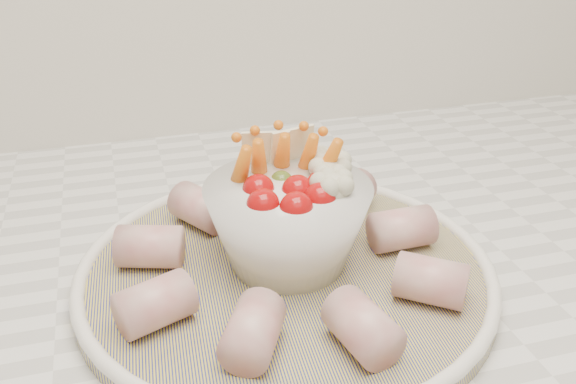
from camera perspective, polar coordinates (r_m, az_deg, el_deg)
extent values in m
cube|color=silver|center=(0.61, -8.79, -7.36)|extent=(2.04, 0.62, 0.04)
cylinder|color=navy|center=(0.56, -0.20, -7.34)|extent=(0.37, 0.37, 0.01)
torus|color=white|center=(0.55, -0.20, -6.70)|extent=(0.36, 0.36, 0.01)
sphere|color=#A60A0B|center=(0.50, -2.23, -1.16)|extent=(0.03, 0.03, 0.03)
sphere|color=#A60A0B|center=(0.49, 0.74, -1.47)|extent=(0.03, 0.03, 0.03)
sphere|color=#A60A0B|center=(0.51, 2.88, -0.56)|extent=(0.03, 0.03, 0.03)
sphere|color=#A60A0B|center=(0.52, -2.64, 0.18)|extent=(0.03, 0.03, 0.03)
sphere|color=#A60A0B|center=(0.52, 0.86, 0.11)|extent=(0.03, 0.03, 0.03)
sphere|color=#A60A0B|center=(0.53, 3.02, 0.55)|extent=(0.03, 0.03, 0.03)
sphere|color=#486321|center=(0.54, -0.59, 0.90)|extent=(0.02, 0.02, 0.02)
cone|color=orange|center=(0.54, -2.59, 2.39)|extent=(0.03, 0.04, 0.06)
cone|color=orange|center=(0.55, -0.50, 2.93)|extent=(0.02, 0.04, 0.06)
cone|color=orange|center=(0.55, 1.76, 2.83)|extent=(0.02, 0.04, 0.06)
cone|color=orange|center=(0.53, -4.22, 1.69)|extent=(0.03, 0.04, 0.06)
cone|color=orange|center=(0.54, 3.49, 2.30)|extent=(0.03, 0.04, 0.06)
sphere|color=beige|center=(0.54, 3.74, 1.28)|extent=(0.03, 0.03, 0.03)
sphere|color=beige|center=(0.52, 3.98, 0.08)|extent=(0.03, 0.03, 0.03)
sphere|color=beige|center=(0.56, 3.74, 2.22)|extent=(0.03, 0.03, 0.03)
cube|color=beige|center=(0.56, -1.99, 3.40)|extent=(0.04, 0.02, 0.05)
cube|color=beige|center=(0.57, 0.27, 3.67)|extent=(0.04, 0.02, 0.05)
cylinder|color=#B75357|center=(0.58, 10.08, -3.23)|extent=(0.06, 0.04, 0.04)
cylinder|color=#B75357|center=(0.63, 5.40, -0.29)|extent=(0.06, 0.06, 0.04)
cylinder|color=#B75357|center=(0.65, -1.68, 0.66)|extent=(0.04, 0.06, 0.04)
cylinder|color=#B75357|center=(0.61, -7.78, -1.39)|extent=(0.06, 0.07, 0.04)
cylinder|color=#B75357|center=(0.56, -12.18, -4.76)|extent=(0.06, 0.05, 0.04)
cylinder|color=#B75357|center=(0.49, -11.75, -9.71)|extent=(0.06, 0.05, 0.04)
cylinder|color=#B75357|center=(0.46, -3.14, -12.24)|extent=(0.06, 0.06, 0.04)
cylinder|color=#B75357|center=(0.46, 6.64, -11.84)|extent=(0.05, 0.06, 0.04)
cylinder|color=#B75357|center=(0.52, 12.60, -7.70)|extent=(0.07, 0.06, 0.04)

